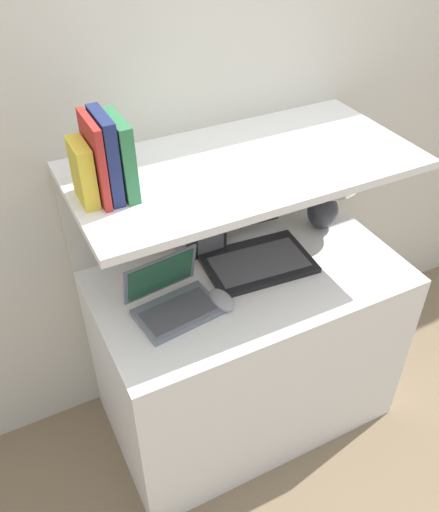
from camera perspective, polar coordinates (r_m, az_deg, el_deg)
ground_plane at (r=2.39m, az=6.56°, el=-21.00°), size 12.00×12.00×0.00m
wall_back at (r=2.01m, az=-1.70°, el=13.37°), size 6.00×0.05×2.40m
desk at (r=2.23m, az=2.95°, el=-9.80°), size 1.13×0.63×0.78m
back_riser at (r=2.30m, az=-0.94°, el=-0.91°), size 1.13×0.04×1.18m
shelf at (r=1.77m, az=2.66°, el=9.53°), size 1.13×0.56×0.03m
table_lamp at (r=2.13m, az=11.24°, el=7.77°), size 0.24×0.24×0.32m
laptop_large at (r=2.02m, az=3.39°, el=1.15°), size 0.42×0.38×0.25m
laptop_small at (r=1.82m, az=-4.98°, el=-4.62°), size 0.29×0.25×0.18m
computer_mouse at (r=1.84m, az=0.22°, el=-4.66°), size 0.08×0.13×0.04m
router_box at (r=2.05m, az=-1.41°, el=1.97°), size 0.13×0.08×0.11m
book_yellow at (r=1.56m, az=-14.18°, el=8.46°), size 0.04×0.13×0.18m
book_red at (r=1.55m, az=-13.02°, el=9.82°), size 0.02×0.17×0.24m
book_navy at (r=1.56m, az=-11.87°, el=10.23°), size 0.03×0.16×0.25m
book_green at (r=1.57m, az=-10.33°, el=10.29°), size 0.04×0.17×0.23m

